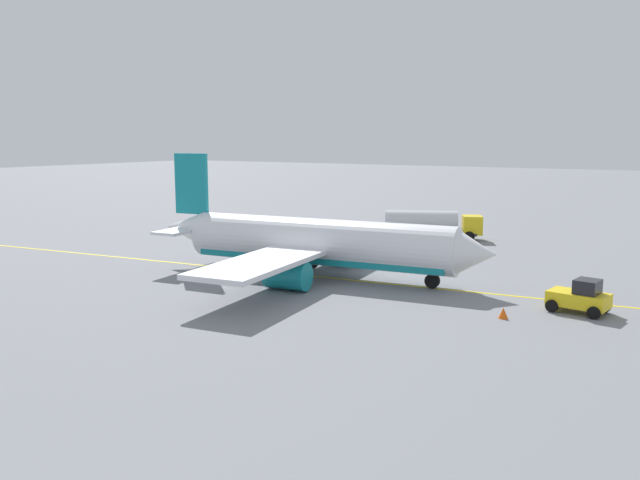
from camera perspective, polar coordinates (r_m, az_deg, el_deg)
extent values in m
plane|color=slate|center=(52.21, 0.00, -3.25)|extent=(400.00, 400.00, 0.00)
cylinder|color=white|center=(51.69, 0.00, -0.17)|extent=(22.28, 6.17, 3.70)
cube|color=teal|center=(51.86, 0.00, -1.28)|extent=(20.99, 5.37, 1.03)
cone|color=white|center=(47.89, 13.38, -1.14)|extent=(3.44, 3.87, 3.55)
cone|color=white|center=(58.17, -11.54, 1.04)|extent=(4.61, 3.61, 3.14)
cube|color=teal|center=(57.42, -11.17, 4.84)|extent=(3.22, 0.72, 5.20)
cube|color=white|center=(57.81, -11.05, 1.04)|extent=(3.34, 8.62, 0.24)
cube|color=white|center=(52.19, -1.00, -0.59)|extent=(7.92, 28.13, 0.36)
cylinder|color=teal|center=(56.74, 2.04, -1.11)|extent=(3.42, 2.45, 2.10)
cylinder|color=teal|center=(47.51, -2.87, -3.09)|extent=(3.42, 2.45, 2.10)
cylinder|color=#4C4C51|center=(48.90, 9.80, -2.85)|extent=(0.24, 0.24, 1.19)
cylinder|color=black|center=(49.02, 9.78, -3.53)|extent=(1.14, 0.52, 1.10)
cylinder|color=#4C4C51|center=(55.13, -0.74, -1.39)|extent=(0.24, 0.24, 1.19)
cylinder|color=black|center=(55.24, -0.74, -1.99)|extent=(1.14, 0.52, 1.10)
cylinder|color=#4C4C51|center=(50.58, -3.30, -2.34)|extent=(0.24, 0.24, 1.19)
cylinder|color=black|center=(50.70, -3.30, -3.00)|extent=(1.14, 0.52, 1.10)
cube|color=#2D2D33|center=(72.41, 9.26, 0.62)|extent=(10.67, 6.78, 0.30)
cube|color=yellow|center=(72.71, 13.14, 1.29)|extent=(2.83, 3.02, 2.00)
cube|color=black|center=(72.77, 13.86, 1.59)|extent=(1.00, 1.88, 0.90)
cylinder|color=silver|center=(72.21, 8.81, 1.65)|extent=(8.05, 5.40, 2.30)
cylinder|color=black|center=(74.04, 12.69, 0.58)|extent=(1.14, 0.78, 1.10)
cylinder|color=black|center=(71.58, 12.91, 0.29)|extent=(1.14, 0.78, 1.10)
cylinder|color=black|center=(73.58, 7.08, 0.68)|extent=(1.14, 0.78, 1.10)
cylinder|color=black|center=(71.11, 7.11, 0.40)|extent=(1.14, 0.78, 1.10)
cube|color=yellow|center=(44.80, 21.64, -4.83)|extent=(3.86, 2.51, 0.90)
cube|color=black|center=(44.46, 22.32, -3.79)|extent=(1.62, 1.79, 0.90)
cylinder|color=black|center=(44.40, 19.60, -5.44)|extent=(0.84, 0.42, 0.80)
cylinder|color=black|center=(46.23, 20.47, -4.93)|extent=(0.84, 0.42, 0.80)
cylinder|color=black|center=(43.61, 22.81, -5.88)|extent=(0.84, 0.42, 0.80)
cylinder|color=black|center=(45.47, 23.57, -5.34)|extent=(0.84, 0.42, 0.80)
cube|color=navy|center=(68.98, 3.38, 0.08)|extent=(0.53, 0.48, 0.85)
cube|color=yellow|center=(68.87, 3.39, 0.68)|extent=(0.62, 0.55, 0.60)
sphere|color=tan|center=(68.81, 3.39, 1.04)|extent=(0.24, 0.24, 0.24)
cone|color=#F2590F|center=(41.98, 15.71, -6.16)|extent=(0.61, 0.61, 0.67)
cube|color=yellow|center=(52.21, 0.00, -3.25)|extent=(79.50, 9.39, 0.01)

